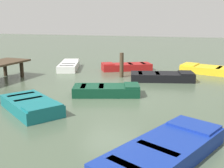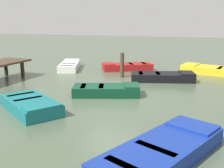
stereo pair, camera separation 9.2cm
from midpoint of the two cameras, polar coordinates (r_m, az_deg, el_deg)
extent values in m
plane|color=#475642|center=(12.03, -0.22, -1.62)|extent=(80.00, 80.00, 0.00)
cylinder|color=#2E2318|center=(16.53, -21.53, 3.07)|extent=(0.20, 0.20, 0.85)
cylinder|color=#2E2318|center=(15.78, -18.44, 2.87)|extent=(0.20, 0.20, 0.85)
cube|color=maroon|center=(17.21, 2.90, 3.60)|extent=(2.44, 3.22, 0.40)
cube|color=black|center=(17.18, 2.90, 4.06)|extent=(2.01, 2.70, 0.04)
cube|color=maroon|center=(16.92, -1.03, 4.24)|extent=(1.20, 1.07, 0.06)
cube|color=black|center=(17.23, 3.65, 4.21)|extent=(0.85, 0.59, 0.04)
cube|color=black|center=(17.46, 6.33, 4.28)|extent=(0.85, 0.59, 0.04)
cube|color=#14666B|center=(9.92, -16.78, -4.29)|extent=(2.59, 2.92, 0.40)
cube|color=beige|center=(9.88, -16.84, -3.52)|extent=(2.13, 2.43, 0.04)
cube|color=#14666B|center=(8.93, -14.49, -4.55)|extent=(1.29, 1.15, 0.06)
cube|color=#9B9789|center=(10.05, -17.26, -3.03)|extent=(0.94, 0.75, 0.04)
cube|color=#9B9789|center=(10.71, -18.63, -2.12)|extent=(0.94, 0.75, 0.04)
cube|color=black|center=(14.40, 10.16, 1.48)|extent=(1.95, 3.39, 0.40)
cube|color=gray|center=(14.37, 10.18, 2.03)|extent=(1.58, 2.86, 0.04)
cube|color=black|center=(14.55, 15.06, 2.28)|extent=(1.23, 0.95, 0.06)
cube|color=#776E5D|center=(14.34, 9.24, 2.20)|extent=(0.97, 0.42, 0.04)
cube|color=#776E5D|center=(14.27, 5.74, 2.26)|extent=(0.97, 0.42, 0.04)
cube|color=navy|center=(6.44, 10.36, -13.75)|extent=(3.82, 2.72, 0.40)
cube|color=silver|center=(6.37, 10.42, -12.62)|extent=(3.21, 2.23, 0.04)
cube|color=navy|center=(7.48, 16.30, -8.21)|extent=(1.22, 1.41, 0.06)
cube|color=#A4A49F|center=(6.15, 9.05, -13.16)|extent=(0.62, 1.02, 0.04)
cube|color=#A4A49F|center=(5.44, 2.97, -16.74)|extent=(0.62, 1.02, 0.04)
cube|color=gold|center=(17.03, 20.34, 2.68)|extent=(2.36, 3.94, 0.40)
cube|color=#4C3319|center=(17.01, 20.37, 3.14)|extent=(1.91, 3.32, 0.04)
cube|color=gold|center=(17.35, 15.76, 3.96)|extent=(1.48, 1.12, 0.06)
cube|color=#42301E|center=(16.95, 21.29, 3.17)|extent=(1.15, 0.49, 0.04)
cube|color=silver|center=(17.70, -9.10, 3.72)|extent=(3.21, 2.00, 0.40)
cube|color=#334772|center=(17.67, -9.12, 4.17)|extent=(2.70, 1.63, 0.04)
cube|color=silver|center=(18.81, -8.65, 5.01)|extent=(0.94, 1.14, 0.06)
cube|color=navy|center=(17.45, -9.22, 4.18)|extent=(0.46, 0.87, 0.04)
cube|color=navy|center=(16.64, -9.61, 3.72)|extent=(0.46, 0.87, 0.04)
cube|color=#0C3823|center=(11.46, -1.44, -1.36)|extent=(1.88, 2.94, 0.40)
cube|color=maroon|center=(11.42, -1.44, -0.68)|extent=(1.53, 2.48, 0.04)
cube|color=#0C3823|center=(11.43, 3.92, -0.24)|extent=(1.13, 0.88, 0.06)
cube|color=maroon|center=(11.42, -2.47, -0.49)|extent=(0.89, 0.45, 0.04)
cube|color=maroon|center=(11.48, -6.23, -0.48)|extent=(0.89, 0.45, 0.04)
cylinder|color=#423323|center=(14.98, 1.83, 3.97)|extent=(0.22, 0.22, 1.34)
camera|label=1|loc=(0.05, -90.22, -0.05)|focal=43.90mm
camera|label=2|loc=(0.05, 89.78, 0.05)|focal=43.90mm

